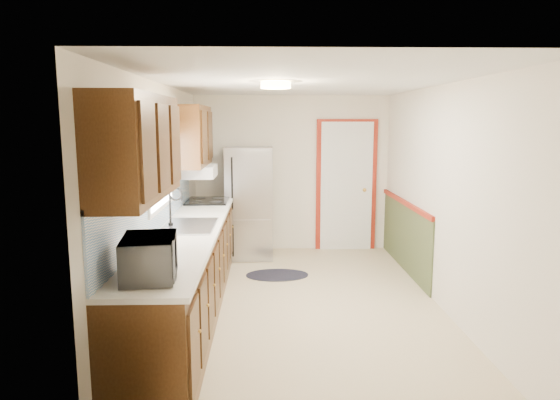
{
  "coord_description": "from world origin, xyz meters",
  "views": [
    {
      "loc": [
        -0.39,
        -5.23,
        2.01
      ],
      "look_at": [
        -0.25,
        0.19,
        1.15
      ],
      "focal_mm": 32.0,
      "sensor_mm": 36.0,
      "label": 1
    }
  ],
  "objects": [
    {
      "name": "kitchen_run",
      "position": [
        -1.24,
        -0.29,
        0.81
      ],
      "size": [
        0.63,
        4.0,
        2.2
      ],
      "color": "#3B210D",
      "rests_on": "ground"
    },
    {
      "name": "ceiling_fixture",
      "position": [
        -0.3,
        -0.2,
        2.36
      ],
      "size": [
        0.3,
        0.3,
        0.06
      ],
      "primitive_type": "cylinder",
      "color": "#FFD88C",
      "rests_on": "room_shell"
    },
    {
      "name": "refrigerator",
      "position": [
        -0.65,
        2.05,
        0.82
      ],
      "size": [
        0.68,
        0.69,
        1.64
      ],
      "rotation": [
        0.0,
        0.0,
        -0.0
      ],
      "color": "#B7B7BC",
      "rests_on": "ground"
    },
    {
      "name": "cooktop",
      "position": [
        -1.19,
        1.4,
        0.95
      ],
      "size": [
        0.55,
        0.66,
        0.02
      ],
      "primitive_type": "cube",
      "color": "black",
      "rests_on": "kitchen_run"
    },
    {
      "name": "room_shell",
      "position": [
        0.0,
        0.0,
        1.2
      ],
      "size": [
        3.2,
        5.2,
        2.52
      ],
      "color": "#CAB88E",
      "rests_on": "ground"
    },
    {
      "name": "rug",
      "position": [
        -0.26,
        1.1,
        0.01
      ],
      "size": [
        0.83,
        0.55,
        0.01
      ],
      "primitive_type": "ellipsoid",
      "rotation": [
        0.0,
        0.0,
        0.02
      ],
      "color": "black",
      "rests_on": "ground"
    },
    {
      "name": "back_wall_trim",
      "position": [
        0.99,
        2.21,
        0.89
      ],
      "size": [
        1.12,
        2.3,
        2.08
      ],
      "color": "maroon",
      "rests_on": "ground"
    },
    {
      "name": "microwave",
      "position": [
        -1.2,
        -1.89,
        1.12
      ],
      "size": [
        0.36,
        0.56,
        0.36
      ],
      "primitive_type": "imported",
      "rotation": [
        0.0,
        0.0,
        1.71
      ],
      "color": "white",
      "rests_on": "kitchen_run"
    }
  ]
}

